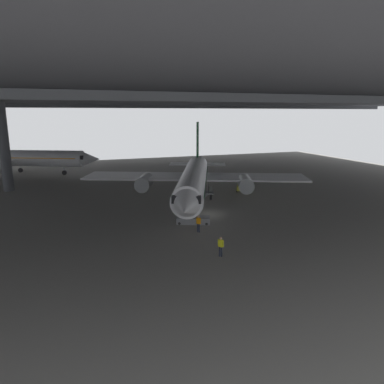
# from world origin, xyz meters

# --- Properties ---
(ground_plane) EXTENTS (110.00, 110.00, 0.00)m
(ground_plane) POSITION_xyz_m (0.00, 0.00, 0.00)
(ground_plane) COLOR gray
(hangar_structure) EXTENTS (121.00, 99.00, 14.57)m
(hangar_structure) POSITION_xyz_m (-0.05, 13.75, 13.95)
(hangar_structure) COLOR #4C4F54
(hangar_structure) RESTS_ON ground_plane
(airplane_main) EXTENTS (30.89, 30.90, 10.34)m
(airplane_main) POSITION_xyz_m (1.37, 5.69, 3.24)
(airplane_main) COLOR white
(airplane_main) RESTS_ON ground_plane
(boarding_stairs) EXTENTS (4.20, 2.86, 4.42)m
(boarding_stairs) POSITION_xyz_m (-1.77, -2.81, 0.71)
(boarding_stairs) COLOR slate
(boarding_stairs) RESTS_ON ground_plane
(crew_worker_near_nose) EXTENTS (0.39, 0.46, 1.74)m
(crew_worker_near_nose) POSITION_xyz_m (-2.86, -12.24, 1.00)
(crew_worker_near_nose) COLOR #232838
(crew_worker_near_nose) RESTS_ON ground_plane
(crew_worker_by_stairs) EXTENTS (0.38, 0.48, 1.76)m
(crew_worker_by_stairs) POSITION_xyz_m (-2.38, -5.82, 1.01)
(crew_worker_by_stairs) COLOR #232838
(crew_worker_by_stairs) RESTS_ON ground_plane
(airplane_distant) EXTENTS (29.11, 29.20, 9.92)m
(airplane_distant) POSITION_xyz_m (-22.42, 38.10, 3.16)
(airplane_distant) COLOR white
(airplane_distant) RESTS_ON ground_plane
(baggage_tug) EXTENTS (2.14, 2.51, 0.90)m
(baggage_tug) POSITION_xyz_m (10.64, 9.95, 0.53)
(baggage_tug) COLOR yellow
(baggage_tug) RESTS_ON ground_plane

